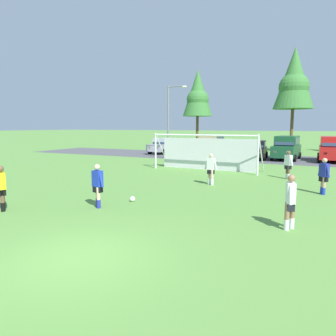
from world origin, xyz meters
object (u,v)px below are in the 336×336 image
object	(u,v)px
parked_car_slot_center	(256,150)
street_lamp	(170,121)
player_midfield_center	(324,176)
parked_car_slot_center_left	(212,145)
parked_car_slot_center_right	(287,148)
parked_car_slot_right	(332,149)
parked_car_slot_left	(185,147)
referee	(2,188)
soccer_goal	(207,152)
player_striker_near	(290,202)
player_defender_far	(98,186)
soccer_ball	(133,199)
player_winger_left	(288,165)
player_winger_right	(211,169)
parked_car_slot_far_left	(163,146)

from	to	relation	value
parked_car_slot_center	street_lamp	xyz separation A→B (m)	(-7.22, -3.39, 2.61)
player_midfield_center	parked_car_slot_center_left	world-z (taller)	parked_car_slot_center_left
parked_car_slot_center_right	parked_car_slot_right	world-z (taller)	same
parked_car_slot_left	parked_car_slot_center_left	xyz separation A→B (m)	(2.88, 0.17, 0.24)
referee	parked_car_slot_center	distance (m)	22.88
soccer_goal	player_striker_near	bearing A→B (deg)	-59.85
player_defender_far	parked_car_slot_center_right	bearing A→B (deg)	77.56
player_midfield_center	player_defender_far	bearing A→B (deg)	-140.58
player_defender_far	soccer_ball	bearing A→B (deg)	62.40
player_winger_left	player_winger_right	world-z (taller)	same
soccer_ball	street_lamp	distance (m)	17.18
player_winger_left	parked_car_slot_center_left	size ratio (longest dim) A/B	0.36
soccer_goal	parked_car_slot_center_right	world-z (taller)	soccer_goal
parked_car_slot_center_left	player_winger_left	bearing A→B (deg)	-53.96
referee	parked_car_slot_center	world-z (taller)	parked_car_slot_center
soccer_goal	player_midfield_center	xyz separation A→B (m)	(7.27, -5.16, -0.47)
referee	street_lamp	distance (m)	19.33
player_midfield_center	parked_car_slot_center	size ratio (longest dim) A/B	0.38
soccer_goal	referee	world-z (taller)	soccer_goal
player_winger_left	soccer_ball	bearing A→B (deg)	-120.65
soccer_goal	parked_car_slot_far_left	world-z (taller)	soccer_goal
soccer_goal	parked_car_slot_left	distance (m)	11.51
soccer_ball	parked_car_slot_center_right	xyz separation A→B (m)	(3.97, 19.78, 1.00)
player_midfield_center	player_defender_far	size ratio (longest dim) A/B	1.00
player_striker_near	parked_car_slot_center_left	size ratio (longest dim) A/B	0.36
player_defender_far	parked_car_slot_left	distance (m)	22.02
parked_car_slot_left	parked_car_slot_right	bearing A→B (deg)	-0.68
referee	player_winger_left	xyz separation A→B (m)	(8.57, 11.83, 0.00)
referee	player_winger_left	size ratio (longest dim) A/B	1.00
parked_car_slot_center_left	parked_car_slot_center	world-z (taller)	parked_car_slot_center_left
player_winger_left	player_defender_far	bearing A→B (deg)	-120.26
soccer_goal	player_midfield_center	bearing A→B (deg)	-35.36
parked_car_slot_center	player_defender_far	bearing A→B (deg)	-95.57
soccer_goal	player_striker_near	size ratio (longest dim) A/B	4.56
soccer_ball	player_winger_right	size ratio (longest dim) A/B	0.13
soccer_goal	parked_car_slot_center	bearing A→B (deg)	79.67
parked_car_slot_left	parked_car_slot_center_left	world-z (taller)	parked_car_slot_center_left
soccer_goal	player_winger_left	bearing A→B (deg)	-15.22
parked_car_slot_center_left	street_lamp	size ratio (longest dim) A/B	0.69
player_midfield_center	player_winger_left	size ratio (longest dim) A/B	1.00
parked_car_slot_far_left	parked_car_slot_center_right	distance (m)	13.17
player_winger_right	parked_car_slot_right	size ratio (longest dim) A/B	0.35
player_striker_near	parked_car_slot_left	world-z (taller)	parked_car_slot_left
soccer_ball	parked_car_slot_far_left	bearing A→B (deg)	113.81
parked_car_slot_far_left	parked_car_slot_center	distance (m)	10.60
soccer_ball	player_striker_near	bearing A→B (deg)	-7.94
player_midfield_center	parked_car_slot_right	bearing A→B (deg)	87.38
soccer_ball	player_defender_far	bearing A→B (deg)	-117.60
soccer_goal	parked_car_slot_left	size ratio (longest dim) A/B	1.73
soccer_ball	soccer_goal	bearing A→B (deg)	91.93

